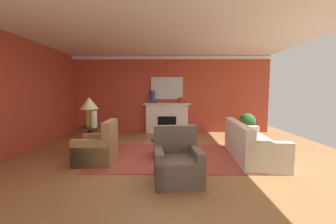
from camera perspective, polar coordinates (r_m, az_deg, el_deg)
The scene contains 21 objects.
ground_plane at distance 5.05m, azimuth -0.96°, elevation -12.67°, with size 9.46×9.46×0.00m, color olive.
wall_fireplace at distance 8.17m, azimuth -0.26°, elevation 4.85°, with size 7.88×0.12×2.96m, color #B7422D.
wall_window at distance 6.38m, azimuth -36.36°, elevation 3.60°, with size 0.12×7.23×2.96m, color #B7422D.
ceiling_panel at distance 5.29m, azimuth -0.91°, elevation 21.04°, with size 7.88×7.23×0.06m, color white.
crown_moulding at distance 8.19m, azimuth -0.27°, elevation 14.68°, with size 7.88×0.08×0.12m, color white.
area_rug at distance 5.20m, azimuth 1.02°, elevation -12.03°, with size 3.63×2.29×0.01m, color #993D33.
fireplace at distance 8.03m, azimuth -0.30°, elevation -1.87°, with size 1.80×0.35×1.15m.
mantel_mirror at distance 8.08m, azimuth -0.29°, elevation 6.53°, with size 1.23×0.04×0.84m, color silver.
sofa at distance 5.40m, azimuth 21.60°, elevation -8.55°, with size 1.06×2.16×0.85m.
armchair_near_window at distance 4.95m, azimuth -18.60°, elevation -9.61°, with size 0.82×0.82×0.95m.
armchair_facing_fireplace at distance 3.80m, azimuth 2.54°, elevation -13.98°, with size 0.88×0.88×0.95m.
coffee_table at distance 5.11m, azimuth 1.03°, elevation -8.51°, with size 1.00×1.00×0.45m.
side_table at distance 5.66m, azimuth -20.47°, elevation -6.81°, with size 0.56×0.56×0.70m.
table_lamp at distance 5.55m, azimuth -20.76°, elevation 1.54°, with size 0.44×0.44×0.75m.
vase_mantel_left at distance 7.94m, azimuth -4.29°, elevation 4.10°, with size 0.19×0.19×0.47m, color navy.
vase_on_side_table at distance 5.42m, azimuth -19.63°, elevation -1.88°, with size 0.14×0.14×0.42m, color beige.
vase_mantel_right at distance 7.92m, azimuth 3.68°, elevation 3.22°, with size 0.20×0.20×0.23m, color #9E3328.
book_red_cover at distance 5.19m, azimuth 1.90°, elevation -6.75°, with size 0.19×0.20×0.04m, color tan.
book_art_folio at distance 5.15m, azimuth 0.20°, elevation -6.42°, with size 0.21×0.14×0.03m, color maroon.
book_small_novel at distance 5.12m, azimuth -0.63°, elevation -6.02°, with size 0.23×0.15×0.05m, color navy.
potted_plant at distance 7.82m, azimuth 20.91°, elevation -2.81°, with size 0.56×0.56×0.83m.
Camera 1 is at (0.15, -4.79, 1.57)m, focal length 22.25 mm.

